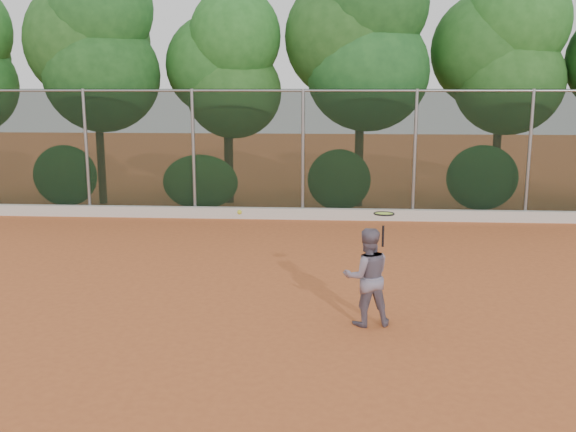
{
  "coord_description": "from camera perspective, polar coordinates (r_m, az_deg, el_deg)",
  "views": [
    {
      "loc": [
        0.76,
        -10.33,
        3.53
      ],
      "look_at": [
        0.0,
        1.0,
        1.25
      ],
      "focal_mm": 40.0,
      "sensor_mm": 36.0,
      "label": 1
    }
  ],
  "objects": [
    {
      "name": "tennis_player",
      "position": [
        9.71,
        7.03,
        -5.38
      ],
      "size": [
        0.82,
        0.69,
        1.5
      ],
      "primitive_type": "imported",
      "rotation": [
        0.0,
        0.0,
        3.33
      ],
      "color": "slate",
      "rests_on": "ground"
    },
    {
      "name": "tennis_ball_in_flight",
      "position": [
        10.02,
        -4.33,
        0.34
      ],
      "size": [
        0.07,
        0.07,
        0.07
      ],
      "color": "gold",
      "rests_on": "ground"
    },
    {
      "name": "chainlink_fence",
      "position": [
        17.43,
        1.33,
        5.84
      ],
      "size": [
        24.09,
        0.09,
        3.5
      ],
      "color": "black",
      "rests_on": "ground"
    },
    {
      "name": "tennis_racket",
      "position": [
        9.45,
        8.52,
        -0.03
      ],
      "size": [
        0.38,
        0.38,
        0.52
      ],
      "color": "black",
      "rests_on": "ground"
    },
    {
      "name": "ground",
      "position": [
        10.95,
        -0.35,
        -7.46
      ],
      "size": [
        80.0,
        80.0,
        0.0
      ],
      "primitive_type": "plane",
      "color": "#C45F2E",
      "rests_on": "ground"
    },
    {
      "name": "foliage_backdrop",
      "position": [
        19.38,
        -0.03,
        13.92
      ],
      "size": [
        23.7,
        3.63,
        7.55
      ],
      "color": "#422F19",
      "rests_on": "ground"
    },
    {
      "name": "concrete_curb",
      "position": [
        17.5,
        1.28,
        0.21
      ],
      "size": [
        24.0,
        0.2,
        0.3
      ],
      "primitive_type": "cube",
      "color": "beige",
      "rests_on": "ground"
    }
  ]
}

